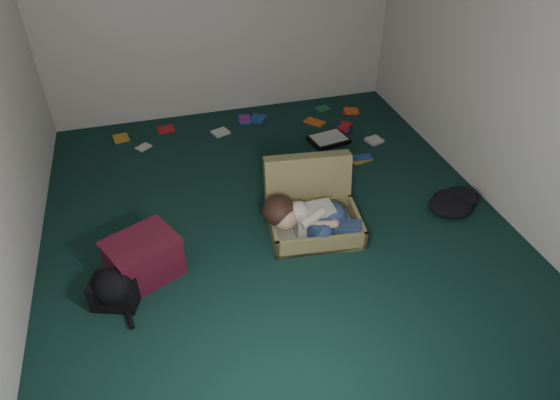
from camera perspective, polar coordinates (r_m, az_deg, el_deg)
floor at (r=4.46m, az=-0.53°, el=-2.46°), size 4.50×4.50×0.00m
wall_back at (r=5.85m, az=-6.93°, el=21.60°), size 4.50×0.00×4.50m
wall_front at (r=2.09m, az=16.40°, el=-12.89°), size 4.50×0.00×4.50m
wall_right at (r=4.67m, az=24.62°, el=14.56°), size 0.00×4.50×4.50m
suitcase at (r=4.36m, az=3.65°, el=-0.82°), size 0.85×0.83×0.56m
person at (r=4.17m, az=3.50°, el=-2.02°), size 0.82×0.47×0.35m
maroon_bin at (r=4.00m, az=-15.30°, el=-6.41°), size 0.64×0.59×0.35m
backpack at (r=3.89m, az=-18.38°, el=-9.85°), size 0.49×0.45×0.24m
clothing_pile at (r=4.89m, az=19.87°, el=0.08°), size 0.56×0.50×0.15m
paper_tray at (r=5.62m, az=5.57°, el=6.89°), size 0.45×0.37×0.06m
book_scatter at (r=5.84m, az=-1.24°, el=8.12°), size 2.95×1.45×0.02m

